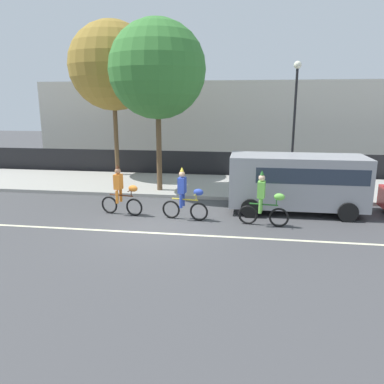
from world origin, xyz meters
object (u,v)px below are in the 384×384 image
parade_cyclist_orange (121,193)px  parked_van_grey (299,179)px  parade_cyclist_lime (264,202)px  street_lamp_post (295,105)px  pedestrian_onlooker (276,174)px  parade_cyclist_cobalt (185,197)px

parade_cyclist_orange → parked_van_grey: size_ratio=0.38×
parade_cyclist_lime → parked_van_grey: size_ratio=0.38×
street_lamp_post → pedestrian_onlooker: street_lamp_post is taller
parked_van_grey → pedestrian_onlooker: bearing=105.5°
parade_cyclist_lime → parade_cyclist_cobalt: bearing=174.4°
parade_cyclist_cobalt → parade_cyclist_lime: size_ratio=1.00×
parade_cyclist_lime → pedestrian_onlooker: bearing=81.6°
parade_cyclist_lime → parked_van_grey: parked_van_grey is taller
parade_cyclist_orange → pedestrian_onlooker: parade_cyclist_orange is taller
parade_cyclist_lime → pedestrian_onlooker: 4.41m
parade_cyclist_cobalt → pedestrian_onlooker: parade_cyclist_cobalt is taller
pedestrian_onlooker → street_lamp_post: bearing=67.3°
parked_van_grey → street_lamp_post: bearing=87.2°
pedestrian_onlooker → parade_cyclist_orange: bearing=-146.6°
street_lamp_post → parked_van_grey: bearing=-92.8°
parade_cyclist_orange → parade_cyclist_cobalt: size_ratio=1.00×
parade_cyclist_orange → parade_cyclist_lime: 5.23m
parade_cyclist_orange → parked_van_grey: parked_van_grey is taller
parade_cyclist_cobalt → parked_van_grey: 4.42m
parade_cyclist_cobalt → pedestrian_onlooker: (3.40, 4.09, 0.17)m
street_lamp_post → pedestrian_onlooker: size_ratio=3.62×
parade_cyclist_orange → street_lamp_post: bearing=41.8°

